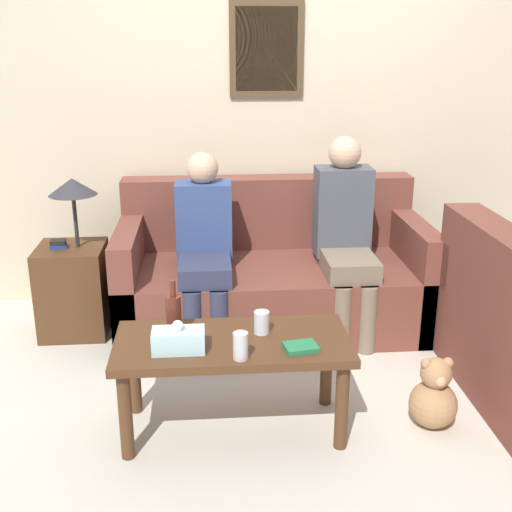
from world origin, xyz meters
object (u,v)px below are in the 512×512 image
Objects in this scene: person_left at (204,242)px; person_right at (345,232)px; wine_bottle at (174,313)px; couch_main at (272,276)px; drinking_glass at (262,322)px; coffee_table at (233,354)px; teddy_bear at (434,397)px.

person_left is 0.87m from person_right.
person_left reaches higher than wine_bottle.
drinking_glass is at bearing -98.23° from couch_main.
coffee_table is 1.33m from person_right.
wine_bottle reaches higher than coffee_table.
coffee_table is 0.96× the size of person_left.
coffee_table reaches higher than teddy_bear.
drinking_glass is (0.14, 0.06, 0.13)m from coffee_table.
teddy_bear is (0.95, -0.05, -0.24)m from coffee_table.
wine_bottle is at bearing 173.21° from teddy_bear.
couch_main reaches higher than coffee_table.
person_left is at bearing 81.52° from wine_bottle.
person_left reaches higher than drinking_glass.
teddy_bear is at bearing -63.42° from couch_main.
wine_bottle is 0.41m from drinking_glass.
coffee_table is 0.20m from drinking_glass.
teddy_bear is (0.21, -1.13, -0.49)m from person_right.
couch_main is at bearing 116.58° from teddy_bear.
person_right is at bearing 100.42° from teddy_bear.
coffee_table is 0.33m from wine_bottle.
wine_bottle reaches higher than drinking_glass.
couch_main is 1.60× the size of person_right.
person_right reaches higher than person_left.
wine_bottle is 1.41m from person_right.
person_right is at bearing -19.95° from couch_main.
coffee_table is at bearing 176.84° from teddy_bear.
person_right is at bearing 59.14° from drinking_glass.
drinking_glass is 1.19m from person_right.
couch_main is at bearing 75.96° from coffee_table.
coffee_table is 1.09m from person_left.
couch_main reaches higher than drinking_glass.
drinking_glass is at bearing -4.42° from wine_bottle.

